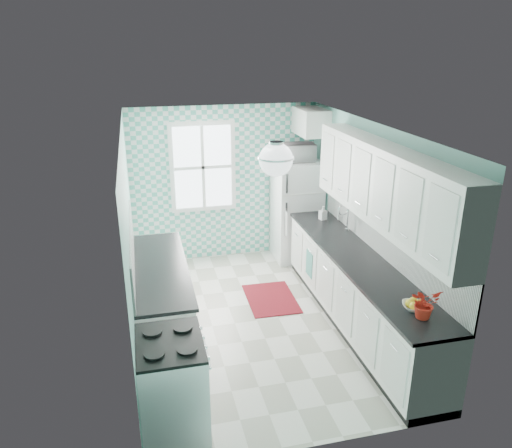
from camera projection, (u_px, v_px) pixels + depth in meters
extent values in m
cube|color=silver|center=(257.00, 321.00, 6.51)|extent=(3.00, 4.40, 0.02)
cube|color=white|center=(257.00, 127.00, 5.62)|extent=(3.00, 4.40, 0.02)
cube|color=#7EC3B5|center=(225.00, 183.00, 8.08)|extent=(3.00, 0.02, 2.50)
cube|color=#7EC3B5|center=(321.00, 327.00, 4.05)|extent=(3.00, 0.02, 2.50)
cube|color=#7EC3B5|center=(129.00, 243.00, 5.73)|extent=(0.02, 4.40, 2.50)
cube|color=#7EC3B5|center=(371.00, 221.00, 6.40)|extent=(0.02, 4.40, 2.50)
cube|color=#4EB6A0|center=(225.00, 184.00, 8.06)|extent=(3.00, 0.01, 2.50)
cube|color=white|center=(203.00, 167.00, 7.85)|extent=(1.04, 0.05, 1.44)
cube|color=white|center=(203.00, 167.00, 7.84)|extent=(0.90, 0.02, 1.30)
cube|color=white|center=(384.00, 237.00, 6.05)|extent=(0.02, 3.60, 0.51)
cube|color=white|center=(132.00, 249.00, 5.69)|extent=(0.02, 2.15, 0.51)
cube|color=white|center=(385.00, 186.00, 5.59)|extent=(0.33, 3.20, 0.90)
cube|color=white|center=(311.00, 122.00, 7.67)|extent=(0.40, 0.74, 0.40)
cylinder|color=silver|center=(276.00, 144.00, 4.91)|extent=(0.14, 0.14, 0.04)
cylinder|color=silver|center=(276.00, 151.00, 4.93)|extent=(0.02, 0.02, 0.12)
sphere|color=white|center=(276.00, 160.00, 4.96)|extent=(0.34, 0.34, 0.34)
cube|color=white|center=(357.00, 294.00, 6.25)|extent=(0.60, 3.60, 0.90)
cube|color=black|center=(359.00, 260.00, 6.08)|extent=(0.63, 3.60, 0.04)
cube|color=white|center=(162.00, 304.00, 6.01)|extent=(0.60, 2.15, 0.90)
cube|color=black|center=(160.00, 268.00, 5.85)|extent=(0.63, 2.15, 0.04)
cube|color=white|center=(297.00, 211.00, 8.11)|extent=(0.72, 0.68, 1.64)
cube|color=silver|center=(304.00, 194.00, 7.67)|extent=(0.70, 0.01, 0.02)
cube|color=silver|center=(287.00, 183.00, 7.52)|extent=(0.03, 0.03, 0.30)
cube|color=silver|center=(286.00, 219.00, 7.72)|extent=(0.03, 0.03, 0.54)
cube|color=white|center=(172.00, 384.00, 4.59)|extent=(0.60, 0.75, 0.89)
cube|color=black|center=(169.00, 343.00, 4.44)|extent=(0.60, 0.75, 0.03)
cube|color=black|center=(205.00, 374.00, 4.64)|extent=(0.01, 0.50, 0.30)
cube|color=silver|center=(333.00, 234.00, 6.86)|extent=(0.54, 0.46, 0.12)
cylinder|color=silver|center=(348.00, 220.00, 6.84)|extent=(0.02, 0.02, 0.30)
torus|color=silver|center=(343.00, 207.00, 6.75)|extent=(0.16, 0.02, 0.16)
cube|color=#5F110A|center=(271.00, 299.00, 7.03)|extent=(0.69, 0.96, 0.02)
cube|color=#5AA18C|center=(309.00, 264.00, 7.00)|extent=(0.11, 0.23, 0.36)
imported|color=white|center=(415.00, 307.00, 4.91)|extent=(0.30, 0.30, 0.06)
imported|color=red|center=(425.00, 303.00, 4.73)|extent=(0.31, 0.28, 0.30)
imported|color=#9FB0B6|center=(323.00, 213.00, 7.34)|extent=(0.11, 0.11, 0.21)
imported|color=white|center=(298.00, 152.00, 7.78)|extent=(0.52, 0.37, 0.28)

